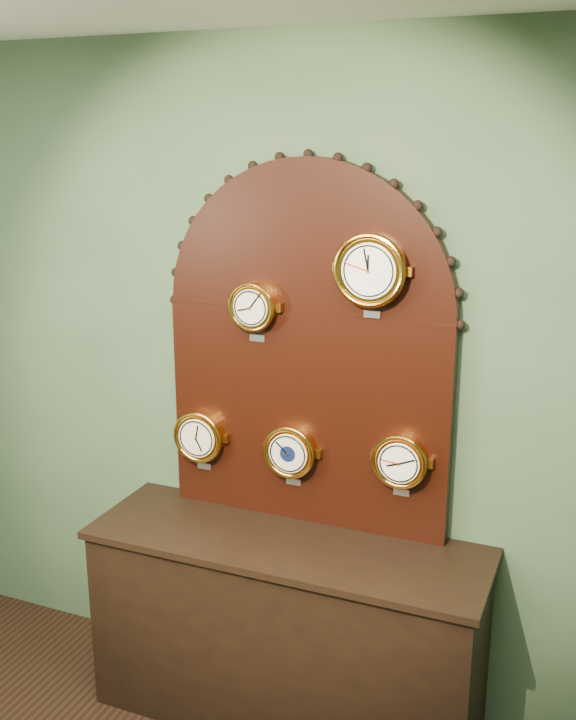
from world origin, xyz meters
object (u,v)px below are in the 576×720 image
at_px(display_board, 307,337).
at_px(barometer, 291,451).
at_px(arabic_clock, 371,270).
at_px(tide_clock, 401,461).
at_px(shop_counter, 286,633).
at_px(roman_clock, 254,307).
at_px(hygrometer, 200,436).

distance_m(display_board, barometer, 0.48).
bearing_deg(arabic_clock, barometer, 179.79).
relative_size(arabic_clock, barometer, 1.19).
height_order(barometer, tide_clock, tide_clock).
bearing_deg(shop_counter, arabic_clock, 28.69).
relative_size(shop_counter, tide_clock, 5.88).
xyz_separation_m(shop_counter, display_board, (0.00, 0.22, 1.23)).
distance_m(roman_clock, tide_clock, 0.84).
relative_size(shop_counter, display_board, 1.05).
distance_m(roman_clock, hygrometer, 0.65).
xyz_separation_m(shop_counter, roman_clock, (-0.21, 0.15, 1.35)).
relative_size(arabic_clock, hygrometer, 1.18).
bearing_deg(display_board, barometer, -123.32).
height_order(arabic_clock, tide_clock, arabic_clock).
height_order(display_board, tide_clock, display_board).
height_order(shop_counter, hygrometer, hygrometer).
bearing_deg(arabic_clock, roman_clock, 179.76).
xyz_separation_m(roman_clock, barometer, (0.16, -0.00, -0.59)).
bearing_deg(hygrometer, tide_clock, 0.01).
bearing_deg(display_board, hygrometer, -171.88).
bearing_deg(tide_clock, display_board, 171.01).
bearing_deg(arabic_clock, tide_clock, 0.58).
relative_size(hygrometer, barometer, 1.01).
distance_m(hygrometer, barometer, 0.42).
height_order(display_board, hygrometer, display_board).
height_order(arabic_clock, barometer, arabic_clock).
relative_size(shop_counter, hygrometer, 5.70).
relative_size(shop_counter, roman_clock, 6.36).
bearing_deg(arabic_clock, display_board, 166.27).
bearing_deg(tide_clock, roman_clock, 179.95).
distance_m(shop_counter, roman_clock, 1.37).
bearing_deg(hygrometer, barometer, -0.00).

